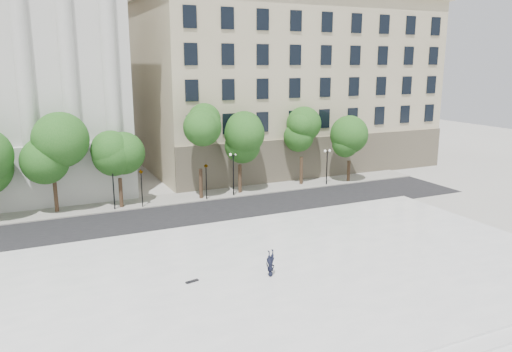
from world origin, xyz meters
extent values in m
plane|color=#B6B4AC|center=(0.00, 0.00, 0.00)|extent=(160.00, 160.00, 0.00)
cube|color=white|center=(0.00, 3.00, 0.23)|extent=(44.00, 22.00, 0.45)
cube|color=black|center=(0.00, 18.00, 0.01)|extent=(60.00, 8.00, 0.02)
cube|color=#A29F96|center=(0.00, 24.00, 0.06)|extent=(60.00, 4.00, 0.12)
cube|color=#C2B594|center=(20.00, 39.00, 10.50)|extent=(36.00, 26.00, 21.00)
cylinder|color=black|center=(-2.33, 22.30, 1.75)|extent=(0.10, 0.10, 3.50)
imported|color=black|center=(-2.33, 22.30, 3.85)|extent=(0.60, 1.77, 0.70)
cylinder|color=black|center=(4.09, 22.30, 1.75)|extent=(0.10, 0.10, 3.50)
imported|color=black|center=(4.09, 22.30, 3.87)|extent=(1.00, 1.88, 0.75)
imported|color=black|center=(1.33, 2.45, 0.68)|extent=(0.89, 1.79, 0.47)
cube|color=black|center=(-3.39, 3.66, 0.49)|extent=(0.85, 0.37, 0.08)
cylinder|color=#382619|center=(-9.80, 24.10, 1.51)|extent=(0.36, 0.36, 3.01)
sphere|color=#174E16|center=(-9.80, 24.10, 5.60)|extent=(4.21, 4.21, 4.21)
cylinder|color=#382619|center=(-4.14, 23.12, 1.45)|extent=(0.36, 0.36, 2.90)
sphere|color=#174E16|center=(-4.14, 23.12, 5.38)|extent=(3.73, 3.73, 3.73)
cylinder|color=#382619|center=(3.74, 22.98, 1.56)|extent=(0.36, 0.36, 3.11)
sphere|color=#174E16|center=(3.74, 22.98, 5.78)|extent=(3.42, 3.42, 3.42)
cylinder|color=#382619|center=(8.17, 23.36, 1.55)|extent=(0.36, 0.36, 3.11)
sphere|color=#174E16|center=(8.17, 23.36, 5.77)|extent=(3.67, 3.67, 3.67)
cylinder|color=#382619|center=(15.92, 23.97, 1.61)|extent=(0.36, 0.36, 3.21)
sphere|color=#174E16|center=(15.92, 23.97, 5.96)|extent=(3.51, 3.51, 3.51)
cylinder|color=#382619|center=(21.62, 22.97, 1.24)|extent=(0.36, 0.36, 2.48)
sphere|color=#174E16|center=(21.62, 22.97, 4.60)|extent=(3.63, 3.63, 3.63)
cylinder|color=black|center=(-4.86, 22.60, 2.06)|extent=(0.12, 0.12, 4.11)
cube|color=black|center=(-4.86, 22.60, 4.11)|extent=(0.60, 0.06, 0.06)
sphere|color=white|center=(-5.16, 22.60, 4.21)|extent=(0.28, 0.28, 0.28)
sphere|color=white|center=(-4.56, 22.60, 4.21)|extent=(0.28, 0.28, 0.28)
cylinder|color=black|center=(7.12, 22.60, 2.15)|extent=(0.12, 0.12, 4.31)
cube|color=black|center=(7.12, 22.60, 4.31)|extent=(0.60, 0.06, 0.06)
sphere|color=white|center=(6.82, 22.60, 4.41)|extent=(0.28, 0.28, 0.28)
sphere|color=white|center=(7.42, 22.60, 4.41)|extent=(0.28, 0.28, 0.28)
cylinder|color=black|center=(18.40, 22.60, 1.92)|extent=(0.12, 0.12, 3.84)
cube|color=black|center=(18.40, 22.60, 3.84)|extent=(0.60, 0.06, 0.06)
sphere|color=white|center=(18.10, 22.60, 3.94)|extent=(0.28, 0.28, 0.28)
sphere|color=white|center=(18.70, 22.60, 3.94)|extent=(0.28, 0.28, 0.28)
camera|label=1|loc=(-11.68, -23.47, 13.46)|focal=35.00mm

